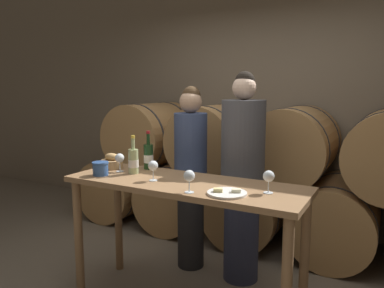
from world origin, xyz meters
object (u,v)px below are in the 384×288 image
object	(u,v)px
wine_glass_far_left	(120,159)
blue_crock	(100,168)
person_left	(191,175)
wine_bottle_white	(133,161)
tasting_table	(184,202)
person_right	(242,177)
wine_bottle_red	(148,156)
wine_glass_right	(268,177)
wine_glass_left	(153,166)
wine_glass_center	(189,176)
cheese_plate	(227,193)
bread_basket	(112,162)

from	to	relation	value
wine_glass_far_left	blue_crock	bearing A→B (deg)	-106.33
person_left	wine_bottle_white	xyz separation A→B (m)	(-0.19, -0.56, 0.21)
tasting_table	person_right	distance (m)	0.63
wine_bottle_red	wine_glass_right	xyz separation A→B (m)	(1.06, -0.22, -0.00)
person_left	wine_glass_far_left	distance (m)	0.69
tasting_table	wine_bottle_red	xyz separation A→B (m)	(-0.45, 0.22, 0.25)
person_left	wine_glass_left	size ratio (longest dim) A/B	11.17
wine_bottle_red	blue_crock	world-z (taller)	wine_bottle_red
wine_bottle_white	person_right	bearing A→B (deg)	40.06
tasting_table	wine_glass_center	bearing A→B (deg)	-53.37
wine_bottle_white	blue_crock	xyz separation A→B (m)	(-0.18, -0.17, -0.04)
wine_glass_left	wine_glass_right	xyz separation A→B (m)	(0.81, 0.08, 0.00)
wine_glass_left	blue_crock	bearing A→B (deg)	-173.21
wine_glass_right	wine_bottle_white	bearing A→B (deg)	178.13
wine_bottle_red	wine_glass_left	world-z (taller)	wine_bottle_red
wine_bottle_red	wine_glass_far_left	distance (m)	0.24
wine_bottle_red	wine_glass_center	world-z (taller)	wine_bottle_red
wine_glass_center	cheese_plate	bearing A→B (deg)	19.84
wine_glass_center	wine_glass_right	world-z (taller)	same
wine_glass_center	wine_glass_right	bearing A→B (deg)	26.90
wine_glass_center	tasting_table	bearing A→B (deg)	126.63
person_left	bread_basket	distance (m)	0.69
person_right	wine_bottle_white	distance (m)	0.89
wine_glass_far_left	wine_glass_right	distance (m)	1.20
tasting_table	wine_bottle_red	distance (m)	0.56
wine_bottle_red	blue_crock	distance (m)	0.40
person_left	wine_bottle_red	xyz separation A→B (m)	(-0.18, -0.38, 0.21)
cheese_plate	person_left	bearing A→B (deg)	131.90
tasting_table	person_left	world-z (taller)	person_left
wine_bottle_red	wine_glass_left	size ratio (longest dim) A/B	2.14
wine_bottle_red	person_left	bearing A→B (deg)	64.44
wine_bottle_white	wine_glass_far_left	size ratio (longest dim) A/B	2.04
cheese_plate	wine_glass_left	distance (m)	0.60
blue_crock	wine_glass_right	bearing A→B (deg)	6.11
person_left	wine_glass_right	world-z (taller)	person_left
tasting_table	blue_crock	size ratio (longest dim) A/B	13.98
wine_glass_far_left	wine_glass_right	world-z (taller)	same
wine_bottle_red	wine_glass_center	size ratio (longest dim) A/B	2.14
cheese_plate	wine_glass_left	bearing A→B (deg)	174.13
wine_bottle_red	wine_glass_right	bearing A→B (deg)	-11.82
person_right	blue_crock	distance (m)	1.13
bread_basket	wine_glass_far_left	world-z (taller)	wine_glass_far_left
person_left	wine_glass_left	distance (m)	0.72
person_right	wine_bottle_red	world-z (taller)	person_right
wine_bottle_red	wine_glass_far_left	bearing A→B (deg)	-126.19
person_right	wine_glass_left	size ratio (longest dim) A/B	11.97
person_right	person_left	bearing A→B (deg)	179.98
tasting_table	wine_glass_center	distance (m)	0.38
wine_glass_right	wine_glass_far_left	bearing A→B (deg)	178.49
blue_crock	wine_glass_right	distance (m)	1.26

